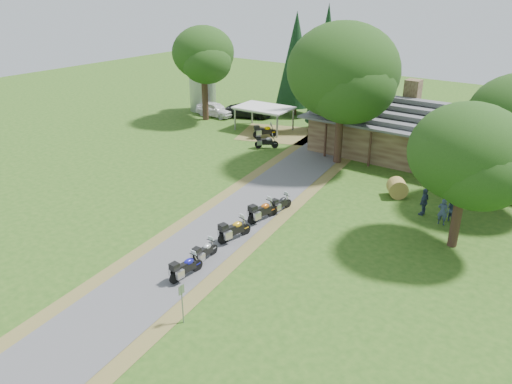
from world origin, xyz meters
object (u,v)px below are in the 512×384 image
Objects in this scene: car_white_sedan at (215,108)px; motorcycle_row_b at (205,250)px; carport at (264,119)px; motorcycle_row_d at (262,210)px; car_dark_suv at (249,107)px; motorcycle_row_c at (234,228)px; silo at (202,84)px; motorcycle_carport_a at (265,130)px; motorcycle_row_e at (281,203)px; hay_bale at (397,188)px; lodge at (440,132)px; motorcycle_row_a at (186,266)px; motorcycle_carport_b at (267,141)px.

motorcycle_row_b is at bearing -140.81° from car_white_sedan.
motorcycle_row_d is (11.57, -16.49, -0.46)m from carport.
motorcycle_row_b is at bearing -170.32° from car_dark_suv.
car_dark_suv is 2.67× the size of motorcycle_row_d.
motorcycle_row_b is at bearing -163.77° from motorcycle_row_c.
silo is 1.08× the size of car_dark_suv.
carport reaches higher than motorcycle_carport_a.
motorcycle_row_b is (11.88, -22.21, -0.58)m from carport.
silo is at bearing 58.18° from motorcycle_row_e.
lodge is at bearing 90.94° from hay_bale.
motorcycle_row_a is at bearing -171.57° from car_dark_suv.
car_white_sedan is at bearing 56.47° from motorcycle_row_e.
motorcycle_row_d is at bearing -133.32° from car_white_sedan.
lodge is at bearing -11.66° from motorcycle_row_e.
motorcycle_row_d is 10.03m from hay_bale.
motorcycle_row_d reaches higher than hay_bale.
car_dark_suv is (-4.31, 3.19, -0.11)m from carport.
car_dark_suv is 7.90m from motorcycle_carport_a.
car_dark_suv is at bearing 97.46° from motorcycle_carport_b.
motorcycle_row_a is (-4.58, -25.02, -1.81)m from lodge.
car_dark_suv is 3.19× the size of motorcycle_row_b.
car_dark_suv is 2.70× the size of motorcycle_row_c.
lodge reaches higher than motorcycle_row_d.
motorcycle_row_c is (-0.18, 2.74, 0.11)m from motorcycle_row_b.
car_white_sedan reaches higher than motorcycle_row_e.
car_white_sedan is at bearing 98.52° from car_dark_suv.
car_white_sedan is 4.42× the size of hay_bale.
lodge is 3.96× the size of carport.
motorcycle_row_c is 4.80m from motorcycle_row_e.
silo is 3.75m from car_white_sedan.
motorcycle_row_a is 1.01× the size of motorcycle_carport_b.
motorcycle_row_c is 2.98m from motorcycle_row_d.
hay_bale is (5.24, 11.45, -0.05)m from motorcycle_row_c.
lodge reaches higher than carport.
car_dark_suv reaches higher than motorcycle_row_e.
motorcycle_row_e is 0.92× the size of motorcycle_carport_b.
motorcycle_row_b is 1.01× the size of motorcycle_row_e.
car_white_sedan is at bearing 58.82° from motorcycle_row_d.
motorcycle_carport_a is at bearing 30.09° from motorcycle_row_a.
carport is at bearing 43.53° from motorcycle_row_c.
motorcycle_carport_b is at bearing -27.21° from silo.
motorcycle_row_d is 14.41m from motorcycle_carport_b.
car_white_sedan is 26.03m from motorcycle_row_d.
motorcycle_row_d is 1.21× the size of motorcycle_row_e.
car_dark_suv reaches higher than hay_bale.
car_dark_suv is at bearing 30.04° from motorcycle_row_b.
motorcycle_carport_b is (3.51, -4.55, -0.53)m from carport.
motorcycle_row_d is at bearing 15.15° from motorcycle_row_c.
carport is at bearing 46.91° from motorcycle_row_d.
motorcycle_row_c is at bearing -103.96° from lodge.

